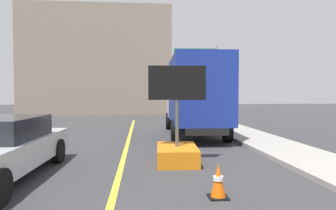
{
  "coord_description": "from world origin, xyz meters",
  "views": [
    {
      "loc": [
        0.52,
        1.76,
        1.91
      ],
      "look_at": [
        1.0,
        7.17,
        1.72
      ],
      "focal_mm": 32.55,
      "sensor_mm": 36.0,
      "label": 1
    }
  ],
  "objects_px": {
    "box_truck": "(195,95)",
    "traffic_cone_mid_lane": "(218,181)",
    "arrow_board_trailer": "(177,145)",
    "highway_guide_sign": "(204,70)"
  },
  "relations": [
    {
      "from": "box_truck",
      "to": "arrow_board_trailer",
      "type": "bearing_deg",
      "value": -105.17
    },
    {
      "from": "box_truck",
      "to": "traffic_cone_mid_lane",
      "type": "distance_m",
      "value": 8.56
    },
    {
      "from": "box_truck",
      "to": "highway_guide_sign",
      "type": "xyz_separation_m",
      "value": [
        1.55,
        5.31,
        1.55
      ]
    },
    {
      "from": "highway_guide_sign",
      "to": "box_truck",
      "type": "bearing_deg",
      "value": -106.29
    },
    {
      "from": "box_truck",
      "to": "highway_guide_sign",
      "type": "relative_size",
      "value": 1.44
    },
    {
      "from": "arrow_board_trailer",
      "to": "box_truck",
      "type": "xyz_separation_m",
      "value": [
        1.46,
        5.37,
        1.39
      ]
    },
    {
      "from": "highway_guide_sign",
      "to": "traffic_cone_mid_lane",
      "type": "bearing_deg",
      "value": -100.77
    },
    {
      "from": "arrow_board_trailer",
      "to": "traffic_cone_mid_lane",
      "type": "xyz_separation_m",
      "value": [
        0.41,
        -2.98,
        -0.17
      ]
    },
    {
      "from": "arrow_board_trailer",
      "to": "highway_guide_sign",
      "type": "relative_size",
      "value": 0.54
    },
    {
      "from": "arrow_board_trailer",
      "to": "highway_guide_sign",
      "type": "height_order",
      "value": "highway_guide_sign"
    }
  ]
}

